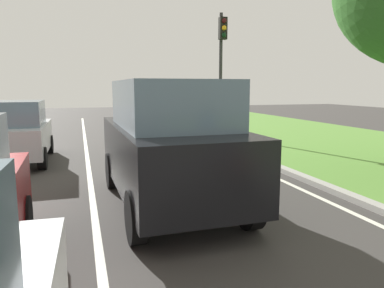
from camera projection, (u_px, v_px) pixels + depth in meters
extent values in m
plane|color=#383533|center=(113.00, 162.00, 10.80)|extent=(60.00, 60.00, 0.00)
cube|color=silver|center=(88.00, 163.00, 10.60)|extent=(0.12, 32.00, 0.01)
cube|color=silver|center=(227.00, 155.00, 11.84)|extent=(0.12, 32.00, 0.01)
cube|color=#548433|center=(354.00, 147.00, 13.24)|extent=(9.00, 48.00, 0.06)
cube|color=#9E9B93|center=(242.00, 153.00, 11.97)|extent=(0.24, 48.00, 0.12)
cube|color=black|center=(169.00, 155.00, 6.75)|extent=(2.00, 4.54, 1.10)
cube|color=slate|center=(170.00, 104.00, 6.46)|extent=(1.76, 2.74, 0.80)
cylinder|color=black|center=(112.00, 170.00, 8.00)|extent=(0.24, 0.76, 0.76)
cylinder|color=black|center=(189.00, 165.00, 8.54)|extent=(0.24, 0.76, 0.76)
cylinder|color=black|center=(136.00, 217.00, 5.13)|extent=(0.24, 0.76, 0.76)
cylinder|color=black|center=(250.00, 205.00, 5.66)|extent=(0.24, 0.76, 0.76)
cylinder|color=black|center=(23.00, 218.00, 5.25)|extent=(0.24, 0.65, 0.64)
cube|color=#B7BABF|center=(17.00, 138.00, 10.69)|extent=(1.64, 3.70, 0.80)
cube|color=slate|center=(14.00, 113.00, 10.34)|extent=(1.48, 1.90, 0.68)
cylinder|color=black|center=(49.00, 144.00, 12.16)|extent=(0.22, 0.60, 0.60)
cylinder|color=black|center=(42.00, 158.00, 9.78)|extent=(0.22, 0.60, 0.60)
cylinder|color=#2D2D2D|center=(221.00, 76.00, 15.81)|extent=(0.14, 0.14, 5.22)
cube|color=black|center=(223.00, 28.00, 15.32)|extent=(0.32, 0.24, 0.90)
sphere|color=#3F0F0F|center=(224.00, 21.00, 15.15)|extent=(0.20, 0.20, 0.20)
sphere|color=#F2AD19|center=(224.00, 28.00, 15.20)|extent=(0.20, 0.20, 0.20)
sphere|color=black|center=(224.00, 35.00, 15.24)|extent=(0.20, 0.20, 0.20)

